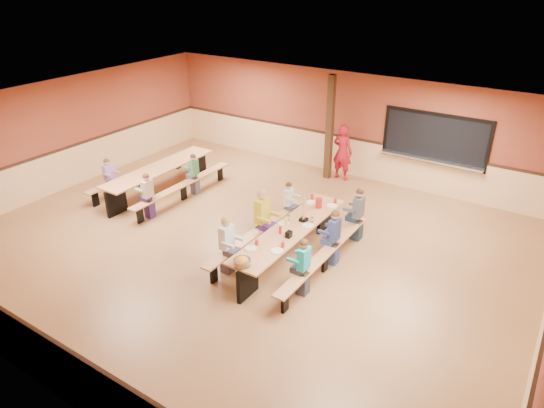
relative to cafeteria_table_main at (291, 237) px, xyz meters
The scene contains 23 objects.
ground 1.30m from the cafeteria_table_main, behind, with size 12.00×12.00×0.00m, color brown.
room_envelope 1.20m from the cafeteria_table_main, behind, with size 12.04×10.04×3.02m.
kitchen_pass_through 5.23m from the cafeteria_table_main, 74.07° to the left, with size 2.78×0.28×1.38m.
structural_post 4.70m from the cafeteria_table_main, 107.55° to the left, with size 0.18×0.18×3.00m, color #311F10.
cafeteria_table_main is the anchor object (origin of this frame).
cafeteria_table_second 4.82m from the cafeteria_table_main, 168.63° to the left, with size 1.91×3.70×0.74m.
seated_child_white_left 1.38m from the cafeteria_table_main, 126.75° to the right, with size 0.39×0.32×1.25m, color white, non-canonical shape.
seated_adult_yellow 0.85m from the cafeteria_table_main, 169.84° to the left, with size 0.44×0.36×1.35m, color gold, non-canonical shape.
seated_child_grey_left 1.51m from the cafeteria_table_main, 123.17° to the left, with size 0.32×0.26×1.10m, color silver, non-canonical shape.
seated_child_teal_right 1.23m from the cafeteria_table_main, 47.67° to the right, with size 0.35×0.29×1.17m, color #1DA3AD, non-canonical shape.
seated_child_navy_right 0.90m from the cafeteria_table_main, 22.97° to the left, with size 0.37×0.30×1.22m, color navy, non-canonical shape.
seated_child_char_right 1.76m from the cafeteria_table_main, 61.98° to the left, with size 0.39×0.32×1.24m, color #43464B, non-canonical shape.
seated_child_purple_sec 5.55m from the cafeteria_table_main, behind, with size 0.33×0.27×1.13m, color #865B96, non-canonical shape.
seated_child_green_sec 4.15m from the cafeteria_table_main, 160.11° to the left, with size 0.33×0.27×1.13m, color #3A7755, non-canonical shape.
seated_child_tan_sec 3.91m from the cafeteria_table_main, behind, with size 0.34×0.28×1.16m, color #B4A78D, non-canonical shape.
standing_woman 4.66m from the cafeteria_table_main, 102.57° to the left, with size 0.60×0.39×1.64m, color #A81323.
punch_pitcher 1.22m from the cafeteria_table_main, 89.01° to the left, with size 0.16×0.16×0.22m, color #AC2016.
chip_bowl 1.68m from the cafeteria_table_main, 91.31° to the right, with size 0.32×0.32×0.15m, color orange, non-canonical shape.
napkin_dispenser 0.46m from the cafeteria_table_main, 65.44° to the right, with size 0.10×0.14×0.13m, color black.
condiment_mustard 0.33m from the cafeteria_table_main, 160.07° to the left, with size 0.06×0.06×0.17m, color yellow.
condiment_ketchup 0.43m from the cafeteria_table_main, 102.89° to the right, with size 0.06×0.06×0.17m, color #B2140F.
table_paddle 0.56m from the cafeteria_table_main, 82.34° to the left, with size 0.16×0.16×0.56m.
place_settings 0.27m from the cafeteria_table_main, 90.00° to the right, with size 0.65×3.30×0.11m, color beige, non-canonical shape.
Camera 1 is at (5.66, -7.55, 5.66)m, focal length 32.00 mm.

